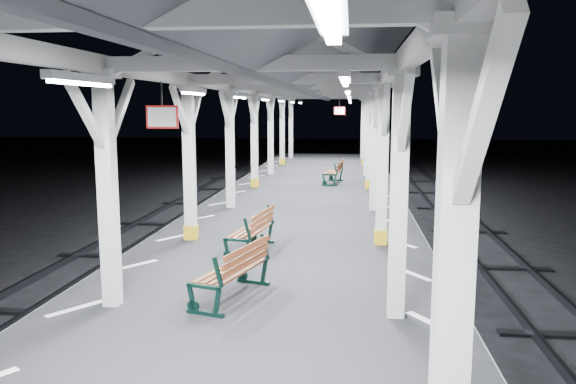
# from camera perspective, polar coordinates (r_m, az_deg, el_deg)

# --- Properties ---
(ground) EXTENTS (120.00, 120.00, 0.00)m
(ground) POSITION_cam_1_polar(r_m,az_deg,el_deg) (10.23, -1.76, -13.27)
(ground) COLOR black
(ground) RESTS_ON ground
(platform) EXTENTS (6.00, 50.00, 1.00)m
(platform) POSITION_cam_1_polar(r_m,az_deg,el_deg) (10.06, -1.77, -10.63)
(platform) COLOR black
(platform) RESTS_ON ground
(hazard_stripes_left) EXTENTS (1.00, 48.00, 0.01)m
(hazard_stripes_left) POSITION_cam_1_polar(r_m,az_deg,el_deg) (10.53, -15.21, -7.18)
(hazard_stripes_left) COLOR silver
(hazard_stripes_left) RESTS_ON platform
(hazard_stripes_right) EXTENTS (1.00, 48.00, 0.01)m
(hazard_stripes_right) POSITION_cam_1_polar(r_m,az_deg,el_deg) (9.87, 12.59, -8.14)
(hazard_stripes_right) COLOR silver
(hazard_stripes_right) RESTS_ON platform
(track_left) EXTENTS (2.20, 60.00, 0.16)m
(track_left) POSITION_cam_1_polar(r_m,az_deg,el_deg) (11.95, -26.68, -10.55)
(track_left) COLOR #2D2D33
(track_left) RESTS_ON ground
(track_right) EXTENTS (2.20, 60.00, 0.16)m
(track_right) POSITION_cam_1_polar(r_m,az_deg,el_deg) (10.75, 26.40, -12.66)
(track_right) COLOR #2D2D33
(track_right) RESTS_ON ground
(canopy) EXTENTS (5.40, 49.00, 4.65)m
(canopy) POSITION_cam_1_polar(r_m,az_deg,el_deg) (9.51, -1.90, 13.09)
(canopy) COLOR silver
(canopy) RESTS_ON platform
(bench_near) EXTENTS (0.98, 1.66, 0.85)m
(bench_near) POSITION_cam_1_polar(r_m,az_deg,el_deg) (8.35, -5.26, -7.85)
(bench_near) COLOR black
(bench_near) RESTS_ON platform
(bench_mid) EXTENTS (0.78, 1.60, 0.83)m
(bench_mid) POSITION_cam_1_polar(r_m,az_deg,el_deg) (11.02, -3.45, -3.84)
(bench_mid) COLOR black
(bench_mid) RESTS_ON platform
(bench_far) EXTENTS (0.77, 1.63, 0.85)m
(bench_far) POSITION_cam_1_polar(r_m,az_deg,el_deg) (21.01, 4.85, 2.10)
(bench_far) COLOR black
(bench_far) RESTS_ON platform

